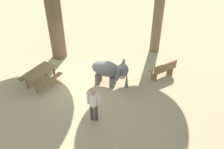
# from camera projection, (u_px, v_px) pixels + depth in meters

# --- Properties ---
(ground_plane) EXTENTS (60.00, 60.00, 0.00)m
(ground_plane) POSITION_uv_depth(u_px,v_px,m) (86.00, 78.00, 12.22)
(ground_plane) COLOR tan
(elephant) EXTENTS (1.36, 1.84, 1.27)m
(elephant) POSITION_uv_depth(u_px,v_px,m) (109.00, 70.00, 11.39)
(elephant) COLOR slate
(elephant) RESTS_ON ground_plane
(person_handler) EXTENTS (0.32, 0.47, 1.62)m
(person_handler) POSITION_uv_depth(u_px,v_px,m) (93.00, 102.00, 9.38)
(person_handler) COLOR #3F3833
(person_handler) RESTS_ON ground_plane
(wooden_bench) EXTENTS (1.44, 0.93, 0.88)m
(wooden_bench) POSITION_uv_depth(u_px,v_px,m) (164.00, 69.00, 12.03)
(wooden_bench) COLOR brown
(wooden_bench) RESTS_ON ground_plane
(picnic_table_near) EXTENTS (1.61, 1.59, 0.78)m
(picnic_table_near) POSITION_uv_depth(u_px,v_px,m) (40.00, 74.00, 11.51)
(picnic_table_near) COLOR brown
(picnic_table_near) RESTS_ON ground_plane
(feed_bucket) EXTENTS (0.36, 0.36, 0.32)m
(feed_bucket) POSITION_uv_depth(u_px,v_px,m) (123.00, 71.00, 12.45)
(feed_bucket) COLOR gray
(feed_bucket) RESTS_ON ground_plane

